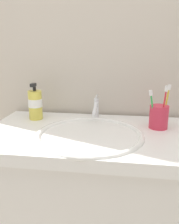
% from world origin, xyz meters
% --- Properties ---
extents(tiled_wall_back, '(2.12, 0.04, 2.40)m').
position_xyz_m(tiled_wall_back, '(0.00, 0.30, 1.20)').
color(tiled_wall_back, beige).
rests_on(tiled_wall_back, ground).
extents(vanity_counter, '(0.92, 0.53, 0.84)m').
position_xyz_m(vanity_counter, '(0.00, 0.00, 0.42)').
color(vanity_counter, silver).
rests_on(vanity_counter, ground).
extents(sink_basin, '(0.44, 0.44, 0.10)m').
position_xyz_m(sink_basin, '(-0.00, -0.04, 0.81)').
color(sink_basin, white).
rests_on(sink_basin, vanity_counter).
extents(faucet, '(0.02, 0.15, 0.12)m').
position_xyz_m(faucet, '(-0.00, 0.17, 0.90)').
color(faucet, silver).
rests_on(faucet, sink_basin).
extents(toothbrush_cup, '(0.08, 0.08, 0.10)m').
position_xyz_m(toothbrush_cup, '(0.29, 0.09, 0.89)').
color(toothbrush_cup, '#D8334C').
rests_on(toothbrush_cup, vanity_counter).
extents(toothbrush_yellow, '(0.03, 0.01, 0.19)m').
position_xyz_m(toothbrush_yellow, '(0.32, 0.11, 0.95)').
color(toothbrush_yellow, yellow).
rests_on(toothbrush_yellow, toothbrush_cup).
extents(toothbrush_green, '(0.04, 0.03, 0.17)m').
position_xyz_m(toothbrush_green, '(0.26, 0.07, 0.94)').
color(toothbrush_green, green).
rests_on(toothbrush_green, toothbrush_cup).
extents(toothbrush_red, '(0.02, 0.03, 0.19)m').
position_xyz_m(toothbrush_red, '(0.30, 0.06, 0.95)').
color(toothbrush_red, red).
rests_on(toothbrush_red, toothbrush_cup).
extents(soap_dispenser, '(0.07, 0.07, 0.18)m').
position_xyz_m(soap_dispenser, '(-0.30, 0.14, 0.91)').
color(soap_dispenser, '#DBCC4C').
rests_on(soap_dispenser, vanity_counter).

